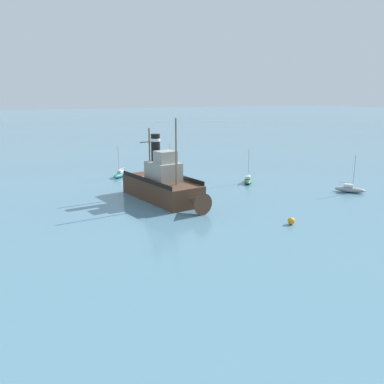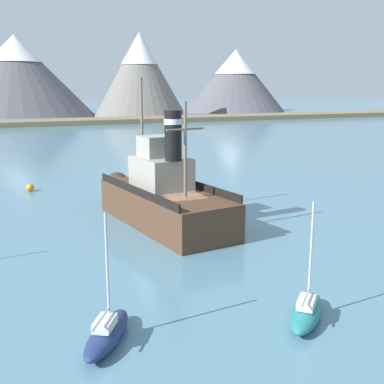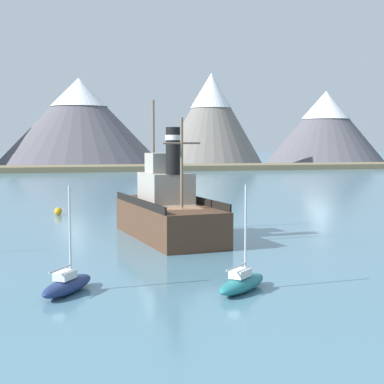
# 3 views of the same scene
# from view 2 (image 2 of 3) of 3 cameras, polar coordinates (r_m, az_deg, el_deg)

# --- Properties ---
(ground_plane) EXTENTS (600.00, 600.00, 0.00)m
(ground_plane) POSITION_cam_2_polar(r_m,az_deg,el_deg) (31.52, -1.07, -4.69)
(ground_plane) COLOR teal
(shoreline_strip) EXTENTS (240.00, 12.00, 1.20)m
(shoreline_strip) POSITION_cam_2_polar(r_m,az_deg,el_deg) (123.19, -17.48, 7.87)
(shoreline_strip) COLOR #7A6B4C
(shoreline_strip) RESTS_ON ground
(old_tugboat) EXTENTS (6.27, 14.76, 9.90)m
(old_tugboat) POSITION_cam_2_polar(r_m,az_deg,el_deg) (33.08, -3.74, -0.60)
(old_tugboat) COLOR #4C3323
(old_tugboat) RESTS_ON ground
(sailboat_teal) EXTENTS (3.46, 3.47, 4.90)m
(sailboat_teal) POSITION_cam_2_polar(r_m,az_deg,el_deg) (20.50, 13.43, -13.55)
(sailboat_teal) COLOR #23757A
(sailboat_teal) RESTS_ON ground
(sailboat_navy) EXTENTS (2.92, 3.82, 4.90)m
(sailboat_navy) POSITION_cam_2_polar(r_m,az_deg,el_deg) (18.71, -10.04, -16.06)
(sailboat_navy) COLOR navy
(sailboat_navy) RESTS_ON ground
(mooring_buoy) EXTENTS (0.71, 0.71, 0.71)m
(mooring_buoy) POSITION_cam_2_polar(r_m,az_deg,el_deg) (45.68, -18.64, 0.53)
(mooring_buoy) COLOR orange
(mooring_buoy) RESTS_ON ground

